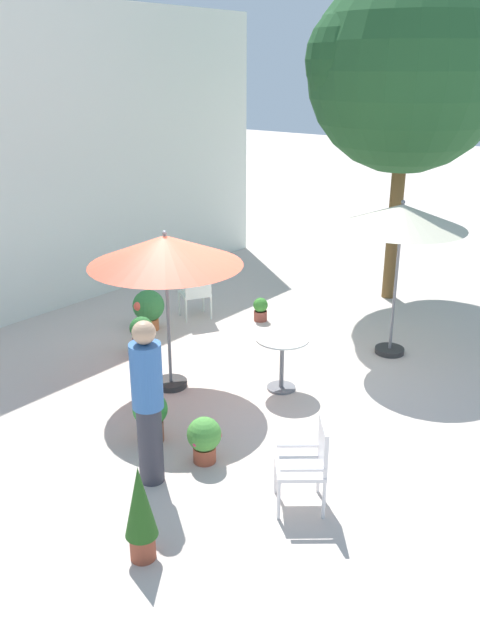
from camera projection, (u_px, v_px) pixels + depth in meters
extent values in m
plane|color=beige|center=(225.00, 372.00, 9.22)|extent=(60.00, 60.00, 0.00)
cube|color=white|center=(33.00, 163.00, 10.72)|extent=(11.00, 0.30, 5.14)
cylinder|color=brown|center=(394.00, 223.00, 11.73)|extent=(0.25, 0.25, 2.82)
sphere|color=#225228|center=(408.00, 71.00, 10.78)|extent=(3.38, 3.38, 3.38)
sphere|color=#194930|center=(409.00, 90.00, 11.71)|extent=(2.03, 2.03, 2.03)
sphere|color=#1F4D26|center=(362.00, 60.00, 10.53)|extent=(1.86, 1.86, 1.86)
sphere|color=#18482F|center=(461.00, 25.00, 10.21)|extent=(1.69, 1.69, 1.69)
cylinder|color=#2D2D2D|center=(389.00, 350.00, 9.83)|extent=(0.44, 0.44, 0.08)
cylinder|color=slate|center=(396.00, 282.00, 9.43)|extent=(0.04, 0.04, 2.28)
cone|color=beige|center=(402.00, 216.00, 9.08)|extent=(1.83, 1.83, 0.34)
sphere|color=slate|center=(403.00, 202.00, 9.00)|extent=(0.06, 0.06, 0.06)
cylinder|color=#2D2D2D|center=(171.00, 383.00, 8.81)|extent=(0.44, 0.44, 0.08)
cylinder|color=slate|center=(168.00, 314.00, 8.44)|extent=(0.04, 0.04, 2.11)
cone|color=#D65138|center=(165.00, 250.00, 8.13)|extent=(1.98, 1.98, 0.38)
sphere|color=slate|center=(164.00, 233.00, 8.04)|extent=(0.06, 0.06, 0.06)
cylinder|color=silver|center=(282.00, 339.00, 8.49)|extent=(0.71, 0.71, 0.02)
cylinder|color=slate|center=(282.00, 364.00, 8.62)|extent=(0.06, 0.06, 0.72)
cylinder|color=slate|center=(281.00, 388.00, 8.75)|extent=(0.39, 0.39, 0.03)
cube|color=white|center=(300.00, 468.00, 6.28)|extent=(0.65, 0.65, 0.04)
cube|color=white|center=(323.00, 445.00, 6.19)|extent=(0.36, 0.31, 0.46)
cube|color=white|center=(298.00, 445.00, 6.43)|extent=(0.30, 0.35, 0.03)
cube|color=white|center=(303.00, 469.00, 6.04)|extent=(0.30, 0.35, 0.03)
cylinder|color=white|center=(276.00, 475.00, 6.55)|extent=(0.04, 0.04, 0.41)
cylinder|color=white|center=(279.00, 500.00, 6.17)|extent=(0.04, 0.04, 0.41)
cylinder|color=white|center=(318.00, 474.00, 6.56)|extent=(0.04, 0.04, 0.41)
cylinder|color=white|center=(324.00, 500.00, 6.17)|extent=(0.04, 0.04, 0.41)
cube|color=silver|center=(195.00, 294.00, 11.09)|extent=(0.63, 0.61, 0.04)
cube|color=silver|center=(198.00, 284.00, 10.84)|extent=(0.42, 0.25, 0.44)
cube|color=silver|center=(207.00, 285.00, 11.13)|extent=(0.22, 0.36, 0.03)
cube|color=silver|center=(182.00, 289.00, 10.97)|extent=(0.22, 0.36, 0.03)
cylinder|color=silver|center=(203.00, 301.00, 11.42)|extent=(0.04, 0.04, 0.41)
cylinder|color=silver|center=(179.00, 304.00, 11.26)|extent=(0.04, 0.04, 0.41)
cylinder|color=silver|center=(211.00, 308.00, 11.09)|extent=(0.04, 0.04, 0.41)
cylinder|color=silver|center=(186.00, 311.00, 10.93)|extent=(0.04, 0.04, 0.41)
cylinder|color=#9E4335|center=(143.00, 346.00, 9.79)|extent=(0.29, 0.29, 0.25)
cylinder|color=#382819|center=(142.00, 338.00, 9.74)|extent=(0.26, 0.26, 0.02)
sphere|color=#27662C|center=(141.00, 328.00, 9.68)|extent=(0.36, 0.36, 0.36)
sphere|color=#AF45B4|center=(137.00, 334.00, 9.61)|extent=(0.08, 0.08, 0.08)
sphere|color=#AF45B4|center=(133.00, 333.00, 9.63)|extent=(0.07, 0.07, 0.07)
sphere|color=#AF45B4|center=(143.00, 324.00, 9.79)|extent=(0.08, 0.08, 0.08)
cylinder|color=#CA6B3B|center=(149.00, 324.00, 10.69)|extent=(0.31, 0.31, 0.20)
cylinder|color=#382819|center=(149.00, 319.00, 10.66)|extent=(0.27, 0.27, 0.02)
sphere|color=#327B3B|center=(148.00, 306.00, 10.57)|extent=(0.52, 0.52, 0.52)
sphere|color=#EA5440|center=(149.00, 302.00, 10.73)|extent=(0.14, 0.14, 0.14)
sphere|color=#EA5440|center=(138.00, 306.00, 10.40)|extent=(0.15, 0.15, 0.15)
cylinder|color=brown|center=(151.00, 431.00, 7.49)|extent=(0.29, 0.29, 0.25)
cylinder|color=#382819|center=(151.00, 423.00, 7.45)|extent=(0.26, 0.26, 0.02)
sphere|color=#2F8532|center=(150.00, 409.00, 7.39)|extent=(0.40, 0.40, 0.40)
sphere|color=gold|center=(160.00, 399.00, 7.43)|extent=(0.09, 0.09, 0.09)
sphere|color=gold|center=(152.00, 401.00, 7.50)|extent=(0.10, 0.10, 0.10)
sphere|color=gold|center=(160.00, 411.00, 7.39)|extent=(0.09, 0.09, 0.09)
sphere|color=gold|center=(137.00, 400.00, 7.38)|extent=(0.10, 0.10, 0.10)
cylinder|color=#9F4831|center=(205.00, 454.00, 7.12)|extent=(0.25, 0.25, 0.18)
cylinder|color=#382819|center=(204.00, 448.00, 7.09)|extent=(0.22, 0.22, 0.02)
sphere|color=#4B953B|center=(204.00, 434.00, 7.02)|extent=(0.38, 0.38, 0.38)
sphere|color=#D63761|center=(218.00, 435.00, 7.08)|extent=(0.10, 0.10, 0.10)
sphere|color=#D63761|center=(196.00, 444.00, 6.92)|extent=(0.07, 0.07, 0.07)
sphere|color=#D63761|center=(213.00, 442.00, 6.97)|extent=(0.08, 0.08, 0.08)
cylinder|color=brown|center=(260.00, 316.00, 11.07)|extent=(0.23, 0.23, 0.17)
cylinder|color=#382819|center=(260.00, 311.00, 11.05)|extent=(0.20, 0.20, 0.02)
sphere|color=#38812D|center=(261.00, 305.00, 11.00)|extent=(0.25, 0.25, 0.25)
cylinder|color=brown|center=(143.00, 546.00, 5.70)|extent=(0.23, 0.23, 0.25)
cylinder|color=#382819|center=(142.00, 535.00, 5.66)|extent=(0.20, 0.20, 0.02)
cone|color=#27571C|center=(140.00, 501.00, 5.53)|extent=(0.29, 0.29, 0.69)
cylinder|color=#33333D|center=(150.00, 444.00, 6.67)|extent=(0.26, 0.26, 0.87)
cylinder|color=#3566AB|center=(146.00, 376.00, 6.38)|extent=(0.45, 0.45, 0.69)
sphere|color=tan|center=(144.00, 333.00, 6.21)|extent=(0.24, 0.24, 0.24)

